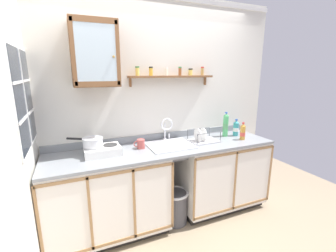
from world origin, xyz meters
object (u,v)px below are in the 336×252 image
(hot_plate_stove, at_px, (102,150))
(bottle_juice_amber_0, at_px, (243,132))
(sink, at_px, (170,147))
(dish_rack, at_px, (203,139))
(saucepan, at_px, (92,142))
(mug, at_px, (141,144))
(trash_bin, at_px, (175,206))
(bottle_soda_green_1, at_px, (226,125))
(bottle_detergent_teal_2, at_px, (236,128))
(wall_cabinet, at_px, (94,54))

(hot_plate_stove, relative_size, bottle_juice_amber_0, 1.63)
(sink, distance_m, dish_rack, 0.43)
(saucepan, relative_size, mug, 2.76)
(saucepan, bearing_deg, trash_bin, -10.53)
(saucepan, distance_m, bottle_soda_green_1, 1.68)
(bottle_detergent_teal_2, distance_m, trash_bin, 1.27)
(sink, bearing_deg, wall_cabinet, 171.25)
(sink, bearing_deg, mug, 175.71)
(sink, distance_m, trash_bin, 0.70)
(bottle_soda_green_1, height_order, bottle_detergent_teal_2, bottle_soda_green_1)
(bottle_juice_amber_0, xyz_separation_m, wall_cabinet, (-1.69, 0.27, 0.91))
(bottle_detergent_teal_2, height_order, mug, bottle_detergent_teal_2)
(wall_cabinet, bearing_deg, bottle_soda_green_1, -1.91)
(mug, height_order, trash_bin, mug)
(saucepan, height_order, mug, saucepan)
(trash_bin, bearing_deg, saucepan, 169.47)
(dish_rack, distance_m, trash_bin, 0.87)
(sink, distance_m, wall_cabinet, 1.28)
(bottle_juice_amber_0, bearing_deg, bottle_detergent_teal_2, 77.16)
(mug, bearing_deg, dish_rack, -3.64)
(trash_bin, bearing_deg, wall_cabinet, 161.13)
(bottle_juice_amber_0, bearing_deg, mug, 172.10)
(sink, distance_m, bottle_juice_amber_0, 0.95)
(sink, relative_size, wall_cabinet, 0.81)
(bottle_juice_amber_0, height_order, wall_cabinet, wall_cabinet)
(hot_plate_stove, xyz_separation_m, trash_bin, (0.77, -0.14, -0.76))
(saucepan, height_order, wall_cabinet, wall_cabinet)
(hot_plate_stove, height_order, bottle_detergent_teal_2, bottle_detergent_teal_2)
(saucepan, bearing_deg, bottle_juice_amber_0, -5.31)
(bottle_juice_amber_0, xyz_separation_m, mug, (-1.27, 0.18, -0.04))
(sink, distance_m, bottle_soda_green_1, 0.85)
(saucepan, bearing_deg, hot_plate_stove, -13.57)
(bottle_juice_amber_0, relative_size, bottle_detergent_teal_2, 0.98)
(bottle_juice_amber_0, relative_size, wall_cabinet, 0.35)
(bottle_juice_amber_0, distance_m, mug, 1.29)
(sink, height_order, wall_cabinet, wall_cabinet)
(trash_bin, bearing_deg, sink, 92.33)
(bottle_detergent_teal_2, distance_m, dish_rack, 0.55)
(dish_rack, height_order, mug, dish_rack)
(bottle_juice_amber_0, distance_m, wall_cabinet, 1.94)
(sink, distance_m, bottle_detergent_teal_2, 0.98)
(bottle_detergent_teal_2, bearing_deg, sink, -178.41)
(hot_plate_stove, bearing_deg, bottle_soda_green_1, 2.56)
(wall_cabinet, bearing_deg, trash_bin, -18.87)
(hot_plate_stove, height_order, bottle_soda_green_1, bottle_soda_green_1)
(bottle_soda_green_1, bearing_deg, dish_rack, -167.73)
(hot_plate_stove, relative_size, saucepan, 1.04)
(bottle_soda_green_1, relative_size, dish_rack, 0.93)
(bottle_juice_amber_0, height_order, bottle_soda_green_1, bottle_soda_green_1)
(sink, height_order, mug, sink)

